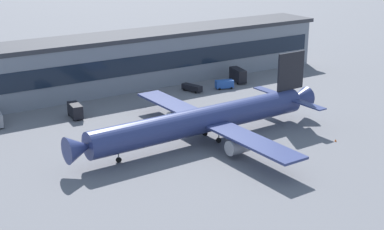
% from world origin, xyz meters
% --- Properties ---
extents(ground_plane, '(600.00, 600.00, 0.00)m').
position_xyz_m(ground_plane, '(0.00, 0.00, 0.00)').
color(ground_plane, slate).
extents(terminal_building, '(173.88, 15.45, 15.43)m').
position_xyz_m(terminal_building, '(0.00, 50.44, 7.74)').
color(terminal_building, gray).
rests_on(terminal_building, ground_plane).
extents(airliner, '(62.86, 53.87, 16.75)m').
position_xyz_m(airliner, '(14.00, 0.58, 4.86)').
color(airliner, navy).
rests_on(airliner, ground_plane).
extents(catering_truck, '(4.07, 7.59, 4.15)m').
position_xyz_m(catering_truck, '(50.02, 36.20, 2.29)').
color(catering_truck, black).
rests_on(catering_truck, ground_plane).
extents(crew_van, '(5.61, 3.58, 2.55)m').
position_xyz_m(crew_van, '(42.03, 32.22, 1.46)').
color(crew_van, '#2651A5').
rests_on(crew_van, ground_plane).
extents(stair_truck, '(3.00, 6.21, 3.55)m').
position_xyz_m(stair_truck, '(-4.04, 31.02, 1.98)').
color(stair_truck, black).
rests_on(stair_truck, ground_plane).
extents(belt_loader, '(3.66, 6.70, 1.95)m').
position_xyz_m(belt_loader, '(32.77, 34.87, 1.15)').
color(belt_loader, black).
rests_on(belt_loader, ground_plane).
extents(traffic_cone_0, '(0.47, 0.47, 0.59)m').
position_xyz_m(traffic_cone_0, '(24.59, -9.27, 0.29)').
color(traffic_cone_0, '#F2590C').
rests_on(traffic_cone_0, ground_plane).
extents(traffic_cone_1, '(0.47, 0.47, 0.59)m').
position_xyz_m(traffic_cone_1, '(37.70, -15.29, 0.29)').
color(traffic_cone_1, '#F2590C').
rests_on(traffic_cone_1, ground_plane).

